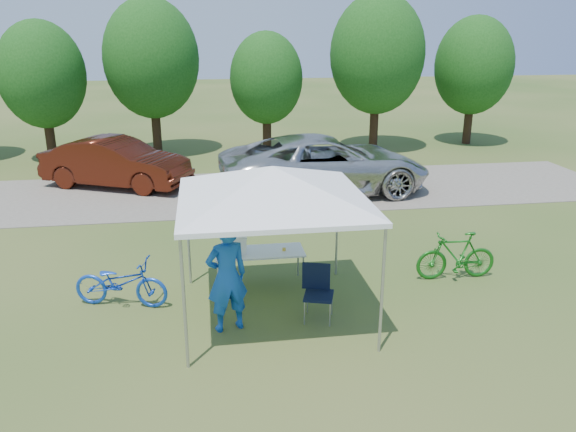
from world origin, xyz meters
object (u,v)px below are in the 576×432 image
object	(u,v)px
folding_table	(260,253)
minivan	(325,164)
bike_blue	(121,283)
cyclist	(227,276)
cooler	(234,244)
bike_green	(456,256)
sedan	(116,163)
folding_chair	(317,287)

from	to	relation	value
folding_table	minivan	world-z (taller)	minivan
folding_table	bike_blue	world-z (taller)	bike_blue
bike_blue	minivan	xyz separation A→B (m)	(5.27, 6.80, 0.46)
cyclist	cooler	bearing A→B (deg)	-114.06
bike_green	sedan	world-z (taller)	sedan
folding_table	minivan	xyz separation A→B (m)	(2.66, 6.28, 0.24)
bike_green	folding_chair	bearing A→B (deg)	-67.78
cooler	minivan	distance (m)	7.03
bike_green	cooler	bearing A→B (deg)	-92.15
folding_table	minivan	bearing A→B (deg)	67.06
folding_table	cooler	bearing A→B (deg)	180.00
folding_table	bike_blue	bearing A→B (deg)	-168.83
cooler	minivan	bearing A→B (deg)	63.32
folding_chair	minivan	world-z (taller)	minivan
minivan	cooler	bearing A→B (deg)	148.46
bike_blue	cyclist	bearing A→B (deg)	-106.13
sedan	bike_blue	bearing A→B (deg)	-147.52
folding_table	sedan	distance (m)	8.85
bike_blue	sedan	distance (m)	8.59
cooler	cyclist	xyz separation A→B (m)	(-0.21, -1.67, 0.08)
folding_table	folding_chair	distance (m)	1.71
cyclist	minivan	size ratio (longest dim) A/B	0.30
folding_table	sedan	world-z (taller)	sedan
folding_table	cooler	size ratio (longest dim) A/B	3.55
sedan	cooler	bearing A→B (deg)	-133.00
bike_blue	bike_green	distance (m)	6.61
minivan	sedan	bearing A→B (deg)	70.43
cyclist	bike_blue	distance (m)	2.28
folding_chair	bike_blue	distance (m)	3.62
cooler	bike_blue	bearing A→B (deg)	-166.29
folding_chair	bike_blue	bearing A→B (deg)	-178.00
cyclist	bike_blue	world-z (taller)	cyclist
folding_chair	minivan	size ratio (longest dim) A/B	0.15
cooler	sedan	distance (m)	8.64
folding_chair	bike_blue	xyz separation A→B (m)	(-3.49, 0.95, -0.12)
cyclist	bike_blue	xyz separation A→B (m)	(-1.90, 1.15, -0.52)
folding_chair	cooler	size ratio (longest dim) A/B	1.97
minivan	sedan	size ratio (longest dim) A/B	1.36
bike_blue	sedan	world-z (taller)	sedan
cooler	sedan	world-z (taller)	sedan
folding_chair	cooler	xyz separation A→B (m)	(-1.37, 1.47, 0.32)
folding_table	sedan	size ratio (longest dim) A/B	0.37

